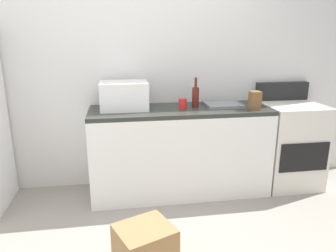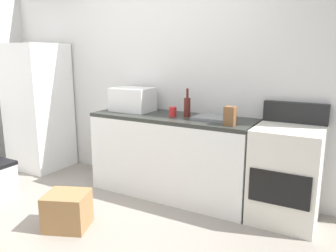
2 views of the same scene
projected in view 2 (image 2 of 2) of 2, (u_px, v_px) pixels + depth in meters
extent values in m
plane|color=gray|center=(76.00, 235.00, 2.96)|extent=(6.00, 6.00, 0.00)
cube|color=silver|center=(164.00, 76.00, 4.00)|extent=(5.00, 0.10, 2.60)
cube|color=white|center=(172.00, 157.00, 3.75)|extent=(1.80, 0.60, 0.86)
cube|color=#2D302B|center=(172.00, 118.00, 3.65)|extent=(1.80, 0.60, 0.04)
cube|color=white|center=(39.00, 107.00, 4.60)|extent=(0.68, 0.66, 1.69)
cube|color=silver|center=(286.00, 175.00, 3.16)|extent=(0.60, 0.60, 0.90)
cube|color=black|center=(279.00, 189.00, 2.91)|extent=(0.52, 0.02, 0.30)
cube|color=black|center=(295.00, 113.00, 3.26)|extent=(0.60, 0.08, 0.20)
cube|color=white|center=(133.00, 99.00, 3.93)|extent=(0.46, 0.34, 0.27)
cube|color=slate|center=(213.00, 118.00, 3.46)|extent=(0.36, 0.32, 0.03)
cylinder|color=#591E19|center=(187.00, 107.00, 3.58)|extent=(0.07, 0.07, 0.20)
cylinder|color=#591E19|center=(187.00, 93.00, 3.55)|extent=(0.03, 0.03, 0.10)
cylinder|color=red|center=(173.00, 112.00, 3.61)|extent=(0.08, 0.08, 0.10)
cube|color=brown|center=(230.00, 116.00, 3.15)|extent=(0.10, 0.10, 0.18)
cube|color=olive|center=(67.00, 211.00, 3.07)|extent=(0.47, 0.45, 0.33)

